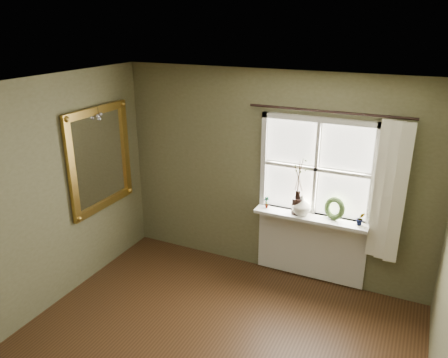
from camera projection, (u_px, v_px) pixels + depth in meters
name	position (u px, v px, depth m)	size (l,w,h in m)	color
ceiling	(172.00, 101.00, 3.06)	(4.50, 4.50, 0.00)	silver
wall_back	(273.00, 175.00, 5.46)	(4.00, 0.10, 2.60)	brown
wall_left	(1.00, 216.00, 4.33)	(0.10, 4.50, 2.60)	brown
window_frame	(316.00, 169.00, 5.12)	(1.36, 0.06, 1.24)	silver
window_sill	(310.00, 217.00, 5.23)	(1.36, 0.26, 0.04)	silver
window_apron	(310.00, 246.00, 5.47)	(1.36, 0.04, 0.88)	silver
dark_jug	(297.00, 206.00, 5.25)	(0.14, 0.14, 0.20)	black
cream_vase	(302.00, 205.00, 5.22)	(0.23, 0.23, 0.24)	silver
wreath	(334.00, 211.00, 5.11)	(0.27, 0.27, 0.07)	#324820
potted_plant_left	(267.00, 202.00, 5.42)	(0.08, 0.05, 0.15)	#324820
potted_plant_right	(361.00, 219.00, 4.96)	(0.09, 0.07, 0.16)	#324820
curtain	(390.00, 192.00, 4.74)	(0.36, 0.12, 1.59)	silver
curtain_rod	(329.00, 112.00, 4.78)	(0.03, 0.03, 1.84)	black
gilt_mirror	(100.00, 158.00, 5.42)	(0.10, 1.09, 1.30)	white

